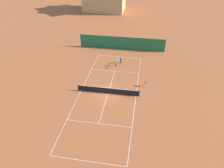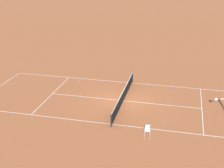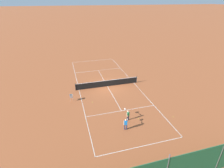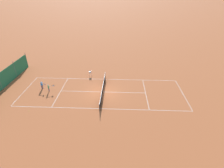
{
  "view_description": "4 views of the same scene",
  "coord_description": "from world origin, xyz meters",
  "views": [
    {
      "loc": [
        4.82,
        -25.37,
        19.08
      ],
      "look_at": [
        0.52,
        0.36,
        1.45
      ],
      "focal_mm": 35.0,
      "sensor_mm": 36.0,
      "label": 1
    },
    {
      "loc": [
        23.34,
        4.53,
        11.22
      ],
      "look_at": [
        -1.16,
        -1.26,
        0.94
      ],
      "focal_mm": 50.0,
      "sensor_mm": 36.0,
      "label": 2
    },
    {
      "loc": [
        5.53,
        21.92,
        11.56
      ],
      "look_at": [
        -0.05,
        2.27,
        1.44
      ],
      "focal_mm": 28.0,
      "sensor_mm": 36.0,
      "label": 3
    },
    {
      "loc": [
        -22.18,
        -2.4,
        13.97
      ],
      "look_at": [
        1.38,
        -1.32,
        0.63
      ],
      "focal_mm": 28.0,
      "sensor_mm": 36.0,
      "label": 4
    }
  ],
  "objects": [
    {
      "name": "ground_plane",
      "position": [
        0.0,
        0.0,
        0.0
      ],
      "size": [
        600.0,
        600.0,
        0.0
      ],
      "primitive_type": "plane",
      "color": "#A8542D"
    },
    {
      "name": "player_near_baseline",
      "position": [
        0.59,
        9.43,
        0.73
      ],
      "size": [
        0.68,
        0.96,
        1.25
      ],
      "color": "#23284C",
      "rests_on": "ground"
    },
    {
      "name": "tennis_ball_mid_court",
      "position": [
        4.21,
        7.15,
        0.03
      ],
      "size": [
        0.07,
        0.07,
        0.07
      ],
      "primitive_type": "sphere",
      "color": "#CCE033",
      "rests_on": "ground"
    },
    {
      "name": "tennis_ball_far_corner",
      "position": [
        -1.27,
        8.26,
        0.03
      ],
      "size": [
        0.07,
        0.07,
        0.07
      ],
      "primitive_type": "sphere",
      "color": "#CCE033",
      "rests_on": "ground"
    },
    {
      "name": "tennis_ball_by_net_right",
      "position": [
        -0.25,
        -3.93,
        0.03
      ],
      "size": [
        0.07,
        0.07,
        0.07
      ],
      "primitive_type": "sphere",
      "color": "#CCE033",
      "rests_on": "ground"
    },
    {
      "name": "tennis_ball_alley_left",
      "position": [
        2.85,
        3.73,
        0.03
      ],
      "size": [
        0.07,
        0.07,
        0.07
      ],
      "primitive_type": "sphere",
      "color": "#CCE033",
      "rests_on": "ground"
    },
    {
      "name": "ball_hopper",
      "position": [
        5.3,
        2.69,
        0.66
      ],
      "size": [
        0.36,
        0.36,
        0.89
      ],
      "color": "#B7B7BC",
      "rests_on": "ground"
    },
    {
      "name": "player_far_service",
      "position": [
        -0.1,
        8.1,
        0.68
      ],
      "size": [
        0.38,
        1.02,
        1.16
      ],
      "color": "#23284C",
      "rests_on": "ground"
    },
    {
      "name": "court_line_markings",
      "position": [
        0.0,
        0.0,
        0.0
      ],
      "size": [
        8.25,
        23.85,
        0.01
      ],
      "color": "white",
      "rests_on": "ground"
    },
    {
      "name": "tennis_ball_near_corner",
      "position": [
        -2.69,
        -6.04,
        0.03
      ],
      "size": [
        0.07,
        0.07,
        0.07
      ],
      "primitive_type": "sphere",
      "color": "#CCE033",
      "rests_on": "ground"
    },
    {
      "name": "tennis_ball_service_box",
      "position": [
        -5.02,
        9.01,
        0.03
      ],
      "size": [
        0.07,
        0.07,
        0.07
      ],
      "primitive_type": "sphere",
      "color": "#CCE033",
      "rests_on": "ground"
    },
    {
      "name": "tennis_net",
      "position": [
        0.0,
        0.0,
        0.5
      ],
      "size": [
        9.18,
        0.08,
        1.06
      ],
      "color": "#2D2D2D",
      "rests_on": "ground"
    },
    {
      "name": "tennis_ball_alley_right",
      "position": [
        -3.32,
        -5.1,
        0.03
      ],
      "size": [
        0.07,
        0.07,
        0.07
      ],
      "primitive_type": "sphere",
      "color": "#CCE033",
      "rests_on": "ground"
    },
    {
      "name": "tennis_ball_by_net_left",
      "position": [
        3.69,
        -6.25,
        0.03
      ],
      "size": [
        0.07,
        0.07,
        0.07
      ],
      "primitive_type": "sphere",
      "color": "#CCE033",
      "rests_on": "ground"
    }
  ]
}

